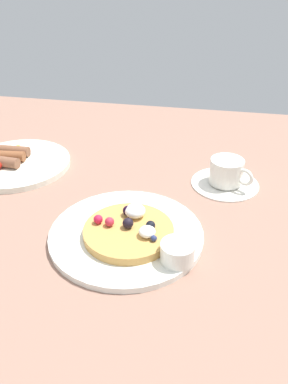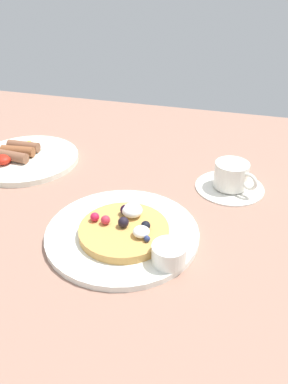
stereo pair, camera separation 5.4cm
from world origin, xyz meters
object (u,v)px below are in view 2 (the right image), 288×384
pancake_plate (122,233)px  syrup_ramekin (169,254)px  breakfast_plate (26,159)px  coffee_cup (232,175)px  coffee_saucer (229,187)px

pancake_plate → syrup_ramekin: syrup_ramekin is taller
breakfast_plate → coffee_cup: coffee_cup is taller
syrup_ramekin → breakfast_plate: 49.72cm
coffee_saucer → pancake_plate: bearing=-128.0°
syrup_ramekin → coffee_cup: coffee_cup is taller
syrup_ramekin → coffee_saucer: bearing=75.1°
pancake_plate → coffee_saucer: bearing=52.0°
breakfast_plate → coffee_saucer: 49.15cm
pancake_plate → coffee_cup: coffee_cup is taller
syrup_ramekin → coffee_cup: size_ratio=0.60×
coffee_cup → pancake_plate: bearing=-128.4°
syrup_ramekin → coffee_cup: bearing=74.7°
syrup_ramekin → breakfast_plate: bearing=147.1°
pancake_plate → syrup_ramekin: bearing=-30.3°
syrup_ramekin → coffee_cup: (7.59, 27.79, 0.56)cm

